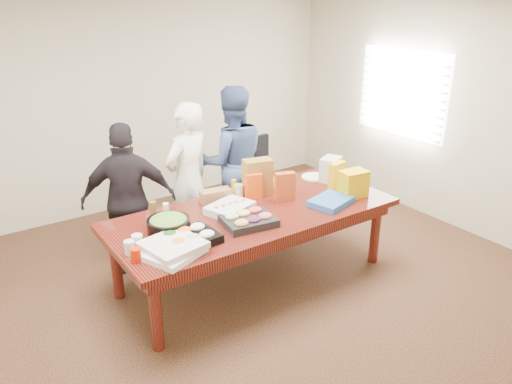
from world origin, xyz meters
TOP-DOWN VIEW (x-y plane):
  - floor at (0.00, 0.00)m, footprint 5.50×5.00m
  - wall_back at (0.00, 2.50)m, footprint 5.50×0.04m
  - wall_right at (2.75, 0.00)m, footprint 0.04×5.00m
  - window_panel at (2.72, 0.60)m, footprint 0.03×1.40m
  - window_blinds at (2.68, 0.60)m, footprint 0.04×1.36m
  - conference_table at (0.00, 0.00)m, footprint 2.80×1.20m
  - office_chair at (0.97, 1.20)m, footprint 0.51×0.51m
  - person_center at (-0.24, 0.91)m, footprint 0.71×0.58m
  - person_right at (0.41, 1.06)m, footprint 1.02×0.90m
  - person_left at (-0.93, 0.85)m, footprint 1.00×0.71m
  - veggie_tray at (-0.82, -0.24)m, footprint 0.51×0.42m
  - fruit_tray at (-0.21, -0.22)m, footprint 0.51×0.42m
  - sheet_cake at (-0.20, 0.12)m, footprint 0.51×0.44m
  - salad_bowl at (-0.87, 0.05)m, footprint 0.41×0.41m
  - chip_bag_blue at (0.72, -0.31)m, footprint 0.48×0.41m
  - chip_bag_red at (0.41, 0.05)m, footprint 0.22×0.14m
  - chip_bag_yellow at (1.04, -0.03)m, footprint 0.21×0.12m
  - chip_bag_orange at (0.17, 0.26)m, footprint 0.18×0.11m
  - mayo_jar at (0.06, 0.36)m, footprint 0.10×0.10m
  - mustard_bottle at (0.07, 0.46)m, footprint 0.07×0.07m
  - dressing_bottle at (-0.90, 0.31)m, footprint 0.08×0.08m
  - ranch_bottle at (-0.78, 0.29)m, footprint 0.07×0.07m
  - banana_bunch at (0.58, 0.40)m, footprint 0.28×0.22m
  - bread_loaf at (-0.19, 0.41)m, footprint 0.33×0.18m
  - kraft_bag at (0.27, 0.33)m, footprint 0.32×0.23m
  - red_cup at (-1.30, -0.27)m, footprint 0.09×0.09m
  - clear_cup_a at (-1.30, -0.14)m, footprint 0.10×0.10m
  - clear_cup_b at (-1.21, -0.08)m, footprint 0.10×0.10m
  - pizza_box_lower at (-1.03, -0.33)m, footprint 0.56×0.56m
  - pizza_box_upper at (-1.00, -0.32)m, footprint 0.51×0.51m
  - plate_a at (1.08, 0.37)m, footprint 0.33×0.33m
  - plate_b at (0.44, 0.52)m, footprint 0.31×0.31m
  - dip_bowl_a at (0.54, 0.46)m, footprint 0.16×0.16m
  - dip_bowl_b at (-0.21, 0.44)m, footprint 0.14×0.14m
  - grocery_bag_white at (1.17, 0.20)m, footprint 0.30×0.27m
  - grocery_bag_yellow at (1.05, -0.27)m, footprint 0.30×0.22m

SIDE VIEW (x-z plane):
  - floor at x=0.00m, z-range -0.02..0.00m
  - conference_table at x=0.00m, z-range 0.00..0.75m
  - office_chair at x=0.97m, z-range 0.00..0.97m
  - plate_a at x=1.08m, z-range 0.75..0.77m
  - plate_b at x=0.44m, z-range 0.75..0.77m
  - pizza_box_lower at x=-1.03m, z-range 0.75..0.80m
  - dip_bowl_b at x=-0.21m, z-range 0.75..0.81m
  - dip_bowl_a at x=0.54m, z-range 0.75..0.81m
  - chip_bag_blue at x=0.72m, z-range 0.75..0.81m
  - fruit_tray at x=-0.21m, z-range 0.75..0.82m
  - veggie_tray at x=-0.82m, z-range 0.75..0.82m
  - sheet_cake at x=-0.20m, z-range 0.75..0.82m
  - person_left at x=-0.93m, z-range 0.00..1.58m
  - banana_bunch at x=0.58m, z-range 0.75..0.83m
  - red_cup at x=-1.30m, z-range 0.75..0.86m
  - clear_cup_a at x=-1.30m, z-range 0.75..0.87m
  - salad_bowl at x=-0.87m, z-range 0.75..0.87m
  - clear_cup_b at x=-1.21m, z-range 0.75..0.87m
  - bread_loaf at x=-0.19m, z-range 0.75..0.87m
  - mayo_jar at x=0.06m, z-range 0.75..0.90m
  - pizza_box_upper at x=-1.00m, z-range 0.80..0.85m
  - mustard_bottle at x=0.07m, z-range 0.75..0.91m
  - ranch_bottle at x=-0.78m, z-range 0.75..0.91m
  - person_center at x=-0.24m, z-range 0.00..1.68m
  - dressing_bottle at x=-0.90m, z-range 0.75..0.96m
  - person_right at x=0.41m, z-range 0.00..1.76m
  - chip_bag_orange at x=0.17m, z-range 0.75..1.01m
  - grocery_bag_white at x=1.17m, z-range 0.75..1.02m
  - grocery_bag_yellow at x=1.05m, z-range 0.75..1.03m
  - chip_bag_red at x=0.41m, z-range 0.75..1.04m
  - chip_bag_yellow at x=1.04m, z-range 0.75..1.05m
  - kraft_bag at x=0.27m, z-range 0.75..1.13m
  - wall_back at x=0.00m, z-range 0.00..2.70m
  - wall_right at x=2.75m, z-range 0.00..2.70m
  - window_panel at x=2.72m, z-range 0.95..2.05m
  - window_blinds at x=2.68m, z-range 1.00..2.00m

